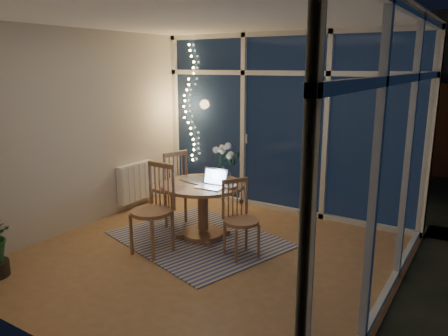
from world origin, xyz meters
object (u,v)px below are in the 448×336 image
Objects in this scene: dining_table at (203,211)px; chair_front at (151,210)px; laptop at (210,178)px; chair_left at (168,186)px; flower_vase at (224,173)px; chair_right at (242,219)px.

chair_front is (-0.22, -0.71, 0.18)m from dining_table.
laptop is (0.41, 0.61, 0.29)m from chair_front.
chair_left is 0.93m from flower_vase.
chair_front is at bearing -107.03° from dining_table.
chair_left is at bearing 120.70° from chair_front.
chair_right is at bearing -17.29° from laptop.
laptop is 1.54× the size of flower_vase.
laptop is at bearing -29.82° from dining_table.
chair_right is 2.78× the size of laptop.
dining_table is 0.98× the size of chair_front.
chair_left is 3.23× the size of laptop.
dining_table is 0.77m from chair_left.
laptop is 0.33m from flower_vase.
chair_front reaches higher than chair_right.
dining_table is 0.77m from chair_front.
laptop is at bearing -85.91° from flower_vase.
laptop is (-0.52, 0.14, 0.37)m from chair_right.
chair_front is 1.05m from flower_vase.
chair_right is at bearing -41.27° from flower_vase.
chair_right is 0.81m from flower_vase.
chair_left is (-0.72, 0.20, 0.17)m from dining_table.
flower_vase is at bearing 107.35° from chair_left.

